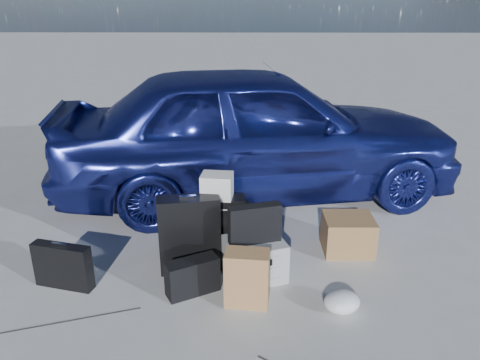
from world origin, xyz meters
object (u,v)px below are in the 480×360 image
pelican_case (255,259)px  duffel_bag (220,226)px  briefcase (63,266)px  suitcase_left (189,234)px  suitcase_right (217,229)px  cardboard_box (348,234)px  car (257,130)px

pelican_case → duffel_bag: 0.69m
briefcase → suitcase_left: 1.07m
suitcase_right → duffel_bag: suitcase_right is taller
suitcase_right → cardboard_box: 1.25m
car → briefcase: 2.68m
suitcase_left → suitcase_right: size_ratio=1.12×
cardboard_box → suitcase_left: bearing=-166.7°
suitcase_left → cardboard_box: (1.46, 0.34, -0.17)m
pelican_case → duffel_bag: bearing=99.4°
car → briefcase: size_ratio=9.32×
suitcase_left → car: bearing=60.4°
suitcase_left → duffel_bag: bearing=53.7°
duffel_bag → suitcase_left: bearing=-140.7°
briefcase → cardboard_box: (2.47, 0.63, -0.02)m
car → duffel_bag: size_ratio=6.67×
suitcase_right → suitcase_left: bearing=-147.4°
duffel_bag → cardboard_box: size_ratio=1.53×
pelican_case → suitcase_left: (-0.56, 0.12, 0.17)m
car → duffel_bag: car is taller
pelican_case → briefcase: (-1.58, -0.17, 0.02)m
suitcase_left → duffel_bag: size_ratio=0.99×
briefcase → duffel_bag: briefcase is taller
car → suitcase_left: (-0.61, -1.75, -0.45)m
car → cardboard_box: 1.75m
briefcase → cardboard_box: briefcase is taller
pelican_case → cardboard_box: size_ratio=1.05×
suitcase_left → cardboard_box: bearing=3.0°
car → pelican_case: car is taller
pelican_case → suitcase_right: (-0.34, 0.29, 0.13)m
suitcase_left → suitcase_right: (0.23, 0.17, -0.04)m
briefcase → cardboard_box: size_ratio=1.09×
duffel_bag → pelican_case: bearing=-86.1°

